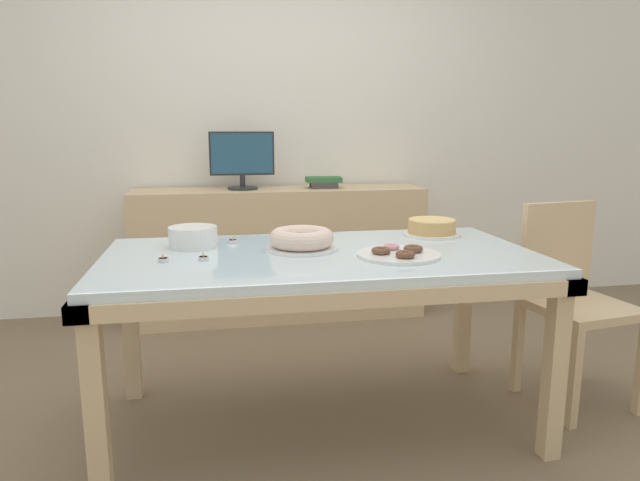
{
  "coord_description": "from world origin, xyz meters",
  "views": [
    {
      "loc": [
        -0.43,
        -2.29,
        1.29
      ],
      "look_at": [
        -0.01,
        -0.04,
        0.84
      ],
      "focal_mm": 32.0,
      "sensor_mm": 36.0,
      "label": 1
    }
  ],
  "objects_px": {
    "cake_chocolate_round": "(432,228)",
    "plate_stack": "(193,237)",
    "tealight_near_cakes": "(233,241)",
    "tealight_right_edge": "(203,258)",
    "book_stack": "(324,182)",
    "cake_golden_bundt": "(302,239)",
    "chair": "(571,292)",
    "tealight_left_edge": "(163,259)",
    "computer_monitor": "(242,161)",
    "pastry_platter": "(399,254)"
  },
  "relations": [
    {
      "from": "cake_chocolate_round",
      "to": "plate_stack",
      "type": "relative_size",
      "value": 1.33
    },
    {
      "from": "tealight_near_cakes",
      "to": "tealight_right_edge",
      "type": "height_order",
      "value": "same"
    },
    {
      "from": "book_stack",
      "to": "cake_chocolate_round",
      "type": "distance_m",
      "value": 1.27
    },
    {
      "from": "tealight_near_cakes",
      "to": "tealight_right_edge",
      "type": "distance_m",
      "value": 0.35
    },
    {
      "from": "cake_chocolate_round",
      "to": "cake_golden_bundt",
      "type": "bearing_deg",
      "value": -162.24
    },
    {
      "from": "chair",
      "to": "plate_stack",
      "type": "distance_m",
      "value": 1.78
    },
    {
      "from": "cake_golden_bundt",
      "to": "tealight_near_cakes",
      "type": "bearing_deg",
      "value": 146.17
    },
    {
      "from": "chair",
      "to": "plate_stack",
      "type": "relative_size",
      "value": 4.48
    },
    {
      "from": "chair",
      "to": "tealight_left_edge",
      "type": "height_order",
      "value": "chair"
    },
    {
      "from": "cake_chocolate_round",
      "to": "tealight_right_edge",
      "type": "distance_m",
      "value": 1.14
    },
    {
      "from": "plate_stack",
      "to": "chair",
      "type": "bearing_deg",
      "value": -5.25
    },
    {
      "from": "book_stack",
      "to": "cake_golden_bundt",
      "type": "xyz_separation_m",
      "value": [
        -0.37,
        -1.45,
        -0.11
      ]
    },
    {
      "from": "tealight_right_edge",
      "to": "book_stack",
      "type": "bearing_deg",
      "value": 63.65
    },
    {
      "from": "cake_chocolate_round",
      "to": "cake_golden_bundt",
      "type": "xyz_separation_m",
      "value": [
        -0.67,
        -0.21,
        0.01
      ]
    },
    {
      "from": "cake_golden_bundt",
      "to": "tealight_left_edge",
      "type": "relative_size",
      "value": 7.75
    },
    {
      "from": "computer_monitor",
      "to": "cake_golden_bundt",
      "type": "distance_m",
      "value": 1.48
    },
    {
      "from": "computer_monitor",
      "to": "cake_chocolate_round",
      "type": "distance_m",
      "value": 1.52
    },
    {
      "from": "plate_stack",
      "to": "tealight_right_edge",
      "type": "xyz_separation_m",
      "value": [
        0.05,
        -0.28,
        -0.03
      ]
    },
    {
      "from": "cake_golden_bundt",
      "to": "plate_stack",
      "type": "distance_m",
      "value": 0.48
    },
    {
      "from": "computer_monitor",
      "to": "tealight_right_edge",
      "type": "xyz_separation_m",
      "value": [
        -0.24,
        -1.58,
        -0.29
      ]
    },
    {
      "from": "chair",
      "to": "pastry_platter",
      "type": "xyz_separation_m",
      "value": [
        -0.92,
        -0.19,
        0.26
      ]
    },
    {
      "from": "book_stack",
      "to": "plate_stack",
      "type": "xyz_separation_m",
      "value": [
        -0.83,
        -1.3,
        -0.11
      ]
    },
    {
      "from": "book_stack",
      "to": "tealight_left_edge",
      "type": "bearing_deg",
      "value": -120.65
    },
    {
      "from": "cake_chocolate_round",
      "to": "chair",
      "type": "bearing_deg",
      "value": -20.68
    },
    {
      "from": "plate_stack",
      "to": "cake_golden_bundt",
      "type": "bearing_deg",
      "value": -17.31
    },
    {
      "from": "chair",
      "to": "tealight_left_edge",
      "type": "relative_size",
      "value": 23.5
    },
    {
      "from": "pastry_platter",
      "to": "cake_chocolate_round",
      "type": "bearing_deg",
      "value": 53.98
    },
    {
      "from": "tealight_left_edge",
      "to": "chair",
      "type": "bearing_deg",
      "value": 3.53
    },
    {
      "from": "book_stack",
      "to": "cake_chocolate_round",
      "type": "height_order",
      "value": "book_stack"
    },
    {
      "from": "chair",
      "to": "computer_monitor",
      "type": "height_order",
      "value": "computer_monitor"
    },
    {
      "from": "tealight_near_cakes",
      "to": "tealight_left_edge",
      "type": "height_order",
      "value": "same"
    },
    {
      "from": "book_stack",
      "to": "tealight_right_edge",
      "type": "bearing_deg",
      "value": -116.35
    },
    {
      "from": "computer_monitor",
      "to": "tealight_left_edge",
      "type": "xyz_separation_m",
      "value": [
        -0.39,
        -1.58,
        -0.29
      ]
    },
    {
      "from": "tealight_near_cakes",
      "to": "tealight_right_edge",
      "type": "relative_size",
      "value": 1.0
    },
    {
      "from": "plate_stack",
      "to": "tealight_near_cakes",
      "type": "height_order",
      "value": "plate_stack"
    },
    {
      "from": "pastry_platter",
      "to": "plate_stack",
      "type": "xyz_separation_m",
      "value": [
        -0.82,
        0.35,
        0.03
      ]
    },
    {
      "from": "cake_chocolate_round",
      "to": "tealight_right_edge",
      "type": "relative_size",
      "value": 6.97
    },
    {
      "from": "tealight_near_cakes",
      "to": "tealight_left_edge",
      "type": "relative_size",
      "value": 1.0
    },
    {
      "from": "tealight_left_edge",
      "to": "tealight_right_edge",
      "type": "distance_m",
      "value": 0.15
    },
    {
      "from": "chair",
      "to": "computer_monitor",
      "type": "relative_size",
      "value": 2.22
    },
    {
      "from": "tealight_near_cakes",
      "to": "cake_golden_bundt",
      "type": "bearing_deg",
      "value": -33.83
    },
    {
      "from": "book_stack",
      "to": "tealight_left_edge",
      "type": "xyz_separation_m",
      "value": [
        -0.94,
        -1.58,
        -0.14
      ]
    },
    {
      "from": "chair",
      "to": "tealight_right_edge",
      "type": "distance_m",
      "value": 1.72
    },
    {
      "from": "chair",
      "to": "tealight_near_cakes",
      "type": "xyz_separation_m",
      "value": [
        -1.57,
        0.21,
        0.26
      ]
    },
    {
      "from": "cake_chocolate_round",
      "to": "tealight_left_edge",
      "type": "distance_m",
      "value": 1.28
    },
    {
      "from": "pastry_platter",
      "to": "plate_stack",
      "type": "bearing_deg",
      "value": 157.06
    },
    {
      "from": "computer_monitor",
      "to": "book_stack",
      "type": "xyz_separation_m",
      "value": [
        0.55,
        0.0,
        -0.15
      ]
    },
    {
      "from": "cake_chocolate_round",
      "to": "cake_golden_bundt",
      "type": "distance_m",
      "value": 0.7
    },
    {
      "from": "chair",
      "to": "tealight_right_edge",
      "type": "relative_size",
      "value": 23.5
    },
    {
      "from": "tealight_right_edge",
      "to": "cake_golden_bundt",
      "type": "bearing_deg",
      "value": 17.89
    }
  ]
}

